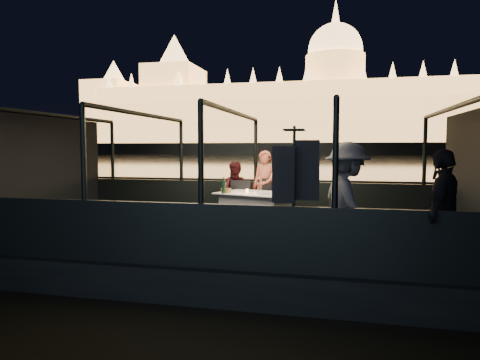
% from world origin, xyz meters
% --- Properties ---
extents(river_water, '(500.00, 500.00, 0.00)m').
position_xyz_m(river_water, '(0.00, 80.00, 0.00)').
color(river_water, black).
rests_on(river_water, ground).
extents(boat_hull, '(8.60, 4.40, 1.00)m').
position_xyz_m(boat_hull, '(0.00, 0.00, 0.00)').
color(boat_hull, black).
rests_on(boat_hull, river_water).
extents(boat_deck, '(8.00, 4.00, 0.04)m').
position_xyz_m(boat_deck, '(0.00, 0.00, 0.48)').
color(boat_deck, black).
rests_on(boat_deck, boat_hull).
extents(gunwale_port, '(8.00, 0.08, 0.90)m').
position_xyz_m(gunwale_port, '(0.00, 2.00, 0.95)').
color(gunwale_port, black).
rests_on(gunwale_port, boat_deck).
extents(gunwale_starboard, '(8.00, 0.08, 0.90)m').
position_xyz_m(gunwale_starboard, '(0.00, -2.00, 0.95)').
color(gunwale_starboard, black).
rests_on(gunwale_starboard, boat_deck).
extents(cabin_glass_port, '(8.00, 0.02, 1.40)m').
position_xyz_m(cabin_glass_port, '(0.00, 2.00, 2.10)').
color(cabin_glass_port, '#99B2B2').
rests_on(cabin_glass_port, gunwale_port).
extents(cabin_glass_starboard, '(8.00, 0.02, 1.40)m').
position_xyz_m(cabin_glass_starboard, '(0.00, -2.00, 2.10)').
color(cabin_glass_starboard, '#99B2B2').
rests_on(cabin_glass_starboard, gunwale_starboard).
extents(cabin_roof_glass, '(8.00, 4.00, 0.02)m').
position_xyz_m(cabin_roof_glass, '(0.00, 0.00, 2.80)').
color(cabin_roof_glass, '#99B2B2').
rests_on(cabin_roof_glass, boat_deck).
extents(end_wall_fore, '(0.02, 4.00, 2.30)m').
position_xyz_m(end_wall_fore, '(-4.00, 0.00, 1.65)').
color(end_wall_fore, black).
rests_on(end_wall_fore, boat_deck).
extents(end_wall_aft, '(0.02, 4.00, 2.30)m').
position_xyz_m(end_wall_aft, '(4.00, 0.00, 1.65)').
color(end_wall_aft, black).
rests_on(end_wall_aft, boat_deck).
extents(canopy_ribs, '(8.00, 4.00, 2.30)m').
position_xyz_m(canopy_ribs, '(0.00, 0.00, 1.65)').
color(canopy_ribs, black).
rests_on(canopy_ribs, boat_deck).
extents(embankment, '(400.00, 140.00, 6.00)m').
position_xyz_m(embankment, '(0.00, 210.00, 1.00)').
color(embankment, '#423D33').
rests_on(embankment, ground).
extents(parliament_building, '(220.00, 32.00, 60.00)m').
position_xyz_m(parliament_building, '(0.00, 175.00, 29.00)').
color(parliament_building, '#F2D18C').
rests_on(parliament_building, embankment).
extents(dining_table_central, '(1.71, 1.46, 0.77)m').
position_xyz_m(dining_table_central, '(0.23, 0.85, 0.89)').
color(dining_table_central, silver).
rests_on(dining_table_central, boat_deck).
extents(chair_port_left, '(0.47, 0.47, 0.95)m').
position_xyz_m(chair_port_left, '(-0.24, 1.30, 0.95)').
color(chair_port_left, black).
rests_on(chair_port_left, boat_deck).
extents(chair_port_right, '(0.57, 0.57, 1.00)m').
position_xyz_m(chair_port_right, '(0.46, 1.33, 0.95)').
color(chair_port_right, black).
rests_on(chair_port_right, boat_deck).
extents(coat_stand, '(0.60, 0.51, 1.96)m').
position_xyz_m(coat_stand, '(1.25, -1.75, 1.40)').
color(coat_stand, black).
rests_on(coat_stand, boat_deck).
extents(person_woman_coral, '(0.66, 0.52, 1.61)m').
position_xyz_m(person_woman_coral, '(0.28, 1.62, 1.25)').
color(person_woman_coral, '#E87154').
rests_on(person_woman_coral, boat_deck).
extents(person_man_maroon, '(0.69, 0.56, 1.36)m').
position_xyz_m(person_man_maroon, '(-0.34, 1.57, 1.25)').
color(person_man_maroon, '#3B1014').
rests_on(person_man_maroon, boat_deck).
extents(passenger_stripe, '(1.01, 1.29, 1.75)m').
position_xyz_m(passenger_stripe, '(1.96, -1.42, 1.35)').
color(passenger_stripe, silver).
rests_on(passenger_stripe, boat_deck).
extents(passenger_dark, '(0.80, 1.06, 1.66)m').
position_xyz_m(passenger_dark, '(3.16, -1.70, 1.35)').
color(passenger_dark, black).
rests_on(passenger_dark, boat_deck).
extents(wine_bottle, '(0.08, 0.08, 0.33)m').
position_xyz_m(wine_bottle, '(-0.37, 0.57, 1.42)').
color(wine_bottle, '#12331A').
rests_on(wine_bottle, dining_table_central).
extents(bread_basket, '(0.28, 0.28, 0.09)m').
position_xyz_m(bread_basket, '(-0.37, 0.75, 1.31)').
color(bread_basket, brown).
rests_on(bread_basket, dining_table_central).
extents(amber_candle, '(0.08, 0.08, 0.08)m').
position_xyz_m(amber_candle, '(0.08, 0.70, 1.31)').
color(amber_candle, '#FF8F3F').
rests_on(amber_candle, dining_table_central).
extents(plate_near, '(0.33, 0.33, 0.02)m').
position_xyz_m(plate_near, '(0.41, 0.67, 1.27)').
color(plate_near, silver).
rests_on(plate_near, dining_table_central).
extents(plate_far, '(0.28, 0.28, 0.02)m').
position_xyz_m(plate_far, '(-0.37, 0.99, 1.27)').
color(plate_far, silver).
rests_on(plate_far, dining_table_central).
extents(wine_glass_white, '(0.09, 0.09, 0.21)m').
position_xyz_m(wine_glass_white, '(-0.37, 0.65, 1.36)').
color(wine_glass_white, silver).
rests_on(wine_glass_white, dining_table_central).
extents(wine_glass_red, '(0.07, 0.07, 0.19)m').
position_xyz_m(wine_glass_red, '(0.25, 0.93, 1.36)').
color(wine_glass_red, silver).
rests_on(wine_glass_red, dining_table_central).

